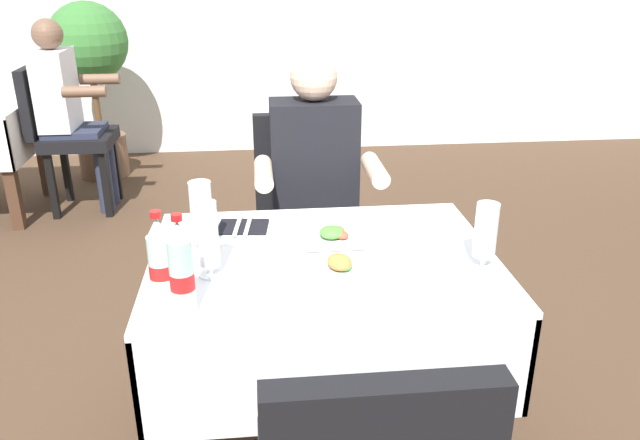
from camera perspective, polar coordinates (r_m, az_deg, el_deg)
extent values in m
plane|color=#473323|center=(2.41, -0.12, -19.04)|extent=(11.00, 11.00, 0.00)
cube|color=white|center=(1.99, 0.30, -3.49)|extent=(1.08, 0.81, 0.02)
cube|color=white|center=(1.74, 1.73, -14.29)|extent=(1.08, 0.02, 0.32)
cube|color=white|center=(2.42, -0.72, -2.99)|extent=(1.08, 0.02, 0.32)
cube|color=white|center=(2.09, -14.52, -8.22)|extent=(0.02, 0.81, 0.32)
cube|color=white|center=(2.19, 14.38, -6.75)|extent=(0.02, 0.81, 0.32)
cube|color=#472D1E|center=(1.92, -13.73, -18.61)|extent=(0.07, 0.07, 0.72)
cube|color=#472D1E|center=(2.01, 15.73, -16.58)|extent=(0.07, 0.07, 0.72)
cube|color=#472D1E|center=(2.48, -11.82, -8.08)|extent=(0.07, 0.07, 0.72)
cube|color=#472D1E|center=(2.55, 10.28, -6.99)|extent=(0.07, 0.07, 0.72)
cube|color=black|center=(2.73, -1.30, -1.49)|extent=(0.44, 0.44, 0.08)
cube|color=black|center=(2.87, -1.76, 5.29)|extent=(0.42, 0.06, 0.44)
cube|color=black|center=(2.69, -4.60, -8.26)|extent=(0.04, 0.04, 0.45)
cube|color=black|center=(2.72, 2.65, -7.91)|extent=(0.04, 0.04, 0.45)
cube|color=black|center=(2.99, -4.78, -4.94)|extent=(0.04, 0.04, 0.45)
cube|color=black|center=(3.01, 1.71, -4.64)|extent=(0.04, 0.04, 0.45)
cylinder|color=#282D42|center=(2.67, -1.72, -8.49)|extent=(0.10, 0.10, 0.45)
cylinder|color=#282D42|center=(2.69, 1.72, -8.31)|extent=(0.10, 0.10, 0.45)
cube|color=#282D42|center=(2.69, -0.35, -1.41)|extent=(0.34, 0.36, 0.12)
cube|color=black|center=(2.65, -0.54, 5.42)|extent=(0.36, 0.20, 0.50)
sphere|color=beige|center=(2.57, -0.56, 12.78)|extent=(0.19, 0.19, 0.19)
cylinder|color=beige|center=(2.42, -5.12, 4.21)|extent=(0.07, 0.26, 0.07)
cylinder|color=beige|center=(2.46, 4.98, 4.53)|extent=(0.07, 0.26, 0.07)
cube|color=white|center=(1.88, 2.11, -4.62)|extent=(0.25, 0.25, 0.01)
ellipsoid|color=#4C8E38|center=(1.87, 2.06, -4.04)|extent=(0.07, 0.08, 0.03)
ellipsoid|color=#B77A38|center=(1.87, 1.77, -3.81)|extent=(0.09, 0.10, 0.04)
cube|color=white|center=(2.10, 1.46, -1.54)|extent=(0.25, 0.25, 0.01)
ellipsoid|color=#4C8E38|center=(2.08, 1.05, -1.12)|extent=(0.11, 0.11, 0.04)
ellipsoid|color=#C14C33|center=(2.07, 1.91, -1.33)|extent=(0.07, 0.07, 0.03)
ellipsoid|color=#99602D|center=(2.10, 1.45, -0.96)|extent=(0.06, 0.05, 0.03)
cylinder|color=white|center=(2.06, -10.39, -2.58)|extent=(0.07, 0.07, 0.01)
cylinder|color=white|center=(2.05, -10.43, -2.12)|extent=(0.02, 0.02, 0.03)
cylinder|color=white|center=(2.01, -10.65, 0.77)|extent=(0.07, 0.07, 0.19)
cylinder|color=gold|center=(2.02, -10.57, -0.28)|extent=(0.06, 0.06, 0.11)
cylinder|color=white|center=(1.98, 14.41, -3.96)|extent=(0.07, 0.07, 0.01)
cylinder|color=white|center=(1.98, 14.46, -3.49)|extent=(0.02, 0.02, 0.03)
cylinder|color=white|center=(1.94, 14.74, -0.87)|extent=(0.07, 0.07, 0.17)
cylinder|color=black|center=(1.95, 14.63, -1.92)|extent=(0.06, 0.06, 0.09)
cylinder|color=white|center=(1.89, -9.81, -4.87)|extent=(0.07, 0.07, 0.01)
cylinder|color=white|center=(1.89, -9.85, -4.38)|extent=(0.02, 0.02, 0.03)
cylinder|color=white|center=(1.84, -10.08, -1.25)|extent=(0.06, 0.06, 0.20)
cylinder|color=#C68928|center=(1.85, -10.04, -1.81)|extent=(0.06, 0.06, 0.16)
cylinder|color=silver|center=(1.67, -12.33, -5.06)|extent=(0.06, 0.06, 0.21)
cylinder|color=red|center=(1.68, -12.30, -5.37)|extent=(0.06, 0.06, 0.05)
cone|color=silver|center=(1.62, -12.71, -0.95)|extent=(0.06, 0.06, 0.05)
cylinder|color=red|center=(1.61, -12.82, 0.24)|extent=(0.03, 0.03, 0.02)
cylinder|color=silver|center=(1.77, -14.13, -4.14)|extent=(0.07, 0.07, 0.18)
cylinder|color=red|center=(1.77, -14.10, -4.40)|extent=(0.07, 0.07, 0.04)
cone|color=silver|center=(1.72, -14.50, -0.61)|extent=(0.06, 0.06, 0.05)
cylinder|color=red|center=(1.71, -14.61, 0.51)|extent=(0.03, 0.03, 0.02)
cube|color=black|center=(2.20, -6.95, -0.61)|extent=(0.18, 0.15, 0.01)
cube|color=silver|center=(2.20, -7.42, -0.44)|extent=(0.03, 0.19, 0.01)
cube|color=silver|center=(2.20, -6.49, -0.45)|extent=(0.03, 0.19, 0.01)
cube|color=white|center=(4.59, -24.71, 7.35)|extent=(0.02, 0.76, 0.32)
cube|color=#472D1E|center=(4.36, -26.16, 3.65)|extent=(0.07, 0.07, 0.72)
cube|color=#472D1E|center=(4.95, -23.82, 6.08)|extent=(0.07, 0.07, 0.72)
cube|color=black|center=(4.51, -20.85, 6.82)|extent=(0.44, 0.44, 0.08)
cube|color=black|center=(4.53, -24.40, 9.75)|extent=(0.06, 0.42, 0.44)
cube|color=black|center=(4.39, -18.75, 3.05)|extent=(0.04, 0.04, 0.45)
cube|color=black|center=(4.70, -17.93, 4.43)|extent=(0.04, 0.04, 0.45)
cube|color=black|center=(4.48, -22.99, 2.82)|extent=(0.04, 0.04, 0.45)
cube|color=black|center=(4.79, -21.91, 4.19)|extent=(0.04, 0.04, 0.45)
cylinder|color=#282D42|center=(4.48, -18.87, 3.41)|extent=(0.10, 0.10, 0.45)
cylinder|color=#282D42|center=(4.63, -18.47, 4.06)|extent=(0.10, 0.10, 0.45)
cube|color=#282D42|center=(4.51, -21.13, 7.05)|extent=(0.36, 0.34, 0.12)
cube|color=silver|center=(4.47, -22.70, 10.79)|extent=(0.20, 0.36, 0.50)
sphere|color=brown|center=(4.42, -23.38, 15.14)|extent=(0.19, 0.19, 0.19)
cylinder|color=brown|center=(4.20, -20.48, 10.80)|extent=(0.26, 0.07, 0.07)
cylinder|color=brown|center=(4.61, -19.25, 11.90)|extent=(0.26, 0.07, 0.07)
cylinder|color=brown|center=(5.29, -18.94, 5.55)|extent=(0.37, 0.37, 0.32)
cylinder|color=brown|center=(5.20, -19.50, 9.75)|extent=(0.05, 0.05, 0.48)
sphere|color=#387533|center=(5.13, -20.20, 14.85)|extent=(0.58, 0.58, 0.58)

